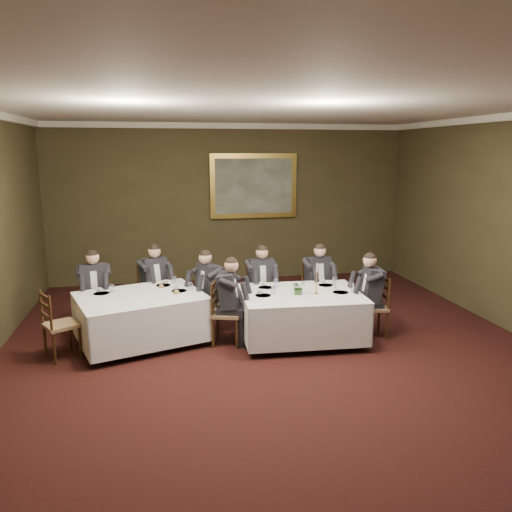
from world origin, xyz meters
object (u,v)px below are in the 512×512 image
object	(u,v)px
chair_main_backleft	(260,306)
diner_sec_backright	(154,292)
diner_main_backleft	(260,293)
diner_sec_endright	(210,300)
chair_sec_backright	(154,304)
chair_sec_endright	(211,314)
diner_main_endleft	(227,312)
chair_main_endleft	(226,326)
chair_sec_backleft	(96,313)
table_main	(301,312)
table_second	(141,315)
candlestick	(317,282)
chair_main_endright	(373,319)
diner_main_endright	(373,305)
diner_main_backright	(317,291)
painting	(254,186)
chair_sec_endleft	(61,339)
centerpiece	(298,287)
chair_main_backright	(316,303)
diner_sec_backleft	(95,300)

from	to	relation	value
chair_main_backleft	diner_sec_backright	world-z (taller)	diner_sec_backright
diner_main_backleft	diner_sec_endright	bearing A→B (deg)	11.11
chair_sec_backright	chair_sec_endright	world-z (taller)	same
diner_main_endleft	chair_sec_endright	world-z (taller)	diner_main_endleft
chair_main_endleft	chair_sec_backleft	world-z (taller)	same
chair_sec_backright	table_main	bearing A→B (deg)	118.26
table_second	chair_main_endleft	size ratio (longest dim) A/B	2.17
chair_sec_endright	candlestick	bearing A→B (deg)	-145.41
chair_main_endright	diner_main_endright	size ratio (longest dim) A/B	0.74
diner_main_backright	chair_main_endleft	distance (m)	1.93
diner_main_endright	painting	distance (m)	4.46
chair_sec_backleft	diner_main_endleft	bearing A→B (deg)	145.88
chair_main_endleft	candlestick	world-z (taller)	candlestick
painting	chair_main_endright	bearing A→B (deg)	-73.69
diner_sec_endright	chair_sec_endleft	xyz separation A→B (m)	(-2.21, -0.70, -0.23)
diner_main_backright	diner_main_endright	distance (m)	1.15
candlestick	chair_main_endleft	bearing A→B (deg)	173.47
diner_main_endleft	diner_sec_endright	distance (m)	0.66
chair_sec_endleft	chair_main_backleft	bearing A→B (deg)	77.88
diner_main_backleft	candlestick	distance (m)	1.32
centerpiece	chair_main_backright	bearing A→B (deg)	58.10
diner_main_backleft	diner_main_backright	size ratio (longest dim) A/B	1.00
chair_main_backright	centerpiece	world-z (taller)	centerpiece
table_second	chair_main_endright	world-z (taller)	chair_main_endright
chair_sec_backleft	diner_sec_backleft	xyz separation A→B (m)	(0.00, -0.01, 0.23)
chair_sec_backleft	chair_sec_endright	distance (m)	1.90
table_main	diner_sec_backright	world-z (taller)	diner_sec_backright
diner_main_endright	diner_sec_backleft	world-z (taller)	same
chair_sec_backleft	diner_main_endright	bearing A→B (deg)	157.96
table_second	diner_main_endright	distance (m)	3.62
diner_main_backright	chair_sec_backleft	size ratio (longest dim) A/B	1.35
table_main	diner_main_endright	bearing A→B (deg)	-3.01
centerpiece	chair_main_endleft	bearing A→B (deg)	173.68
chair_sec_endleft	chair_main_endright	bearing A→B (deg)	59.62
chair_main_backleft	painting	xyz separation A→B (m)	(0.45, 2.96, 1.85)
chair_main_backright	diner_sec_backleft	size ratio (longest dim) A/B	0.74
diner_main_backright	diner_sec_endright	world-z (taller)	same
chair_main_backright	chair_sec_backright	distance (m)	2.84
chair_sec_backright	candlestick	size ratio (longest dim) A/B	2.03
chair_main_backleft	chair_sec_backleft	size ratio (longest dim) A/B	1.00
diner_main_backright	chair_main_endright	xyz separation A→B (m)	(0.62, -0.97, -0.23)
chair_sec_endright	painting	distance (m)	3.96
diner_main_backleft	diner_sec_backright	distance (m)	1.85
diner_main_backleft	chair_main_endleft	bearing A→B (deg)	45.58
chair_sec_endright	chair_sec_backleft	bearing A→B (deg)	49.75
chair_main_backleft	chair_main_backright	xyz separation A→B (m)	(0.99, -0.05, 0.00)
diner_main_endright	candlestick	xyz separation A→B (m)	(-0.95, -0.03, 0.43)
diner_main_backleft	diner_sec_endright	distance (m)	0.93
chair_main_backleft	diner_main_endright	distance (m)	1.92
diner_main_endleft	chair_sec_backleft	world-z (taller)	diner_main_endleft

